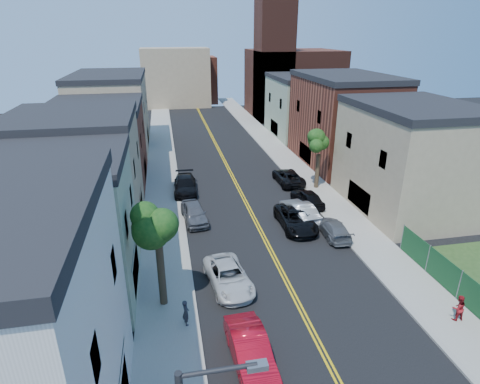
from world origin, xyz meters
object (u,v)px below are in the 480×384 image
grey_car_right (334,229)px  silver_car_right (299,211)px  black_suv_lane (296,219)px  grey_car_left (194,213)px  pedestrian_left (186,312)px  red_sedan (250,351)px  white_pickup (229,276)px  black_car_right (307,198)px  dark_car_right_far (288,177)px  black_car_left (185,185)px  pedestrian_right (458,308)px

grey_car_right → silver_car_right: size_ratio=0.90×
grey_car_right → black_suv_lane: 3.20m
grey_car_left → pedestrian_left: 13.01m
black_suv_lane → pedestrian_left: (-9.70, -10.17, 0.15)m
red_sedan → white_pickup: red_sedan is taller
black_car_right → black_suv_lane: black_suv_lane is taller
grey_car_right → dark_car_right_far: dark_car_right_far is taller
silver_car_right → black_suv_lane: silver_car_right is taller
white_pickup → black_car_right: bearing=42.6°
white_pickup → black_car_left: bearing=88.6°
pedestrian_left → pedestrian_right: size_ratio=0.98×
black_car_right → dark_car_right_far: bearing=-96.0°
pedestrian_right → pedestrian_left: bearing=-7.1°
white_pickup → black_car_left: 16.51m
white_pickup → silver_car_right: bearing=40.4°
white_pickup → black_car_left: (-1.70, 16.42, 0.08)m
white_pickup → grey_car_left: 9.80m
red_sedan → pedestrian_left: pedestrian_left is taller
black_car_left → red_sedan: bearing=-83.3°
black_car_left → grey_car_right: 15.89m
white_pickup → grey_car_right: size_ratio=1.16×
black_car_left → black_suv_lane: size_ratio=0.98×
pedestrian_left → red_sedan: bearing=-149.6°
black_car_left → pedestrian_right: bearing=-55.8°
silver_car_right → dark_car_right_far: size_ratio=0.93×
black_suv_lane → pedestrian_right: pedestrian_right is taller
grey_car_left → black_car_left: (-0.34, 6.71, -0.00)m
dark_car_right_far → black_car_right: bearing=88.7°
red_sedan → black_car_right: red_sedan is taller
white_pickup → pedestrian_left: bearing=-139.4°
white_pickup → pedestrian_right: 13.29m
silver_car_right → pedestrian_left: bearing=40.1°
silver_car_right → black_suv_lane: size_ratio=0.88×
grey_car_right → silver_car_right: bearing=-60.4°
grey_car_left → red_sedan: bearing=-91.4°
black_car_left → dark_car_right_far: black_car_left is taller
dark_car_right_far → pedestrian_left: (-12.20, -20.18, 0.19)m
black_suv_lane → pedestrian_right: (5.19, -12.69, 0.16)m
red_sedan → silver_car_right: bearing=59.7°
silver_car_right → pedestrian_left: pedestrian_left is taller
red_sedan → grey_car_left: size_ratio=1.05×
silver_car_right → pedestrian_left: 15.61m
black_car_right → black_suv_lane: 4.79m
silver_car_right → dark_car_right_far: silver_car_right is taller
silver_car_right → grey_car_left: bearing=-16.3°
white_pickup → black_suv_lane: black_suv_lane is taller
white_pickup → pedestrian_right: (11.99, -5.73, 0.23)m
black_car_right → pedestrian_right: size_ratio=2.88×
grey_car_right → black_car_right: 6.09m
grey_car_left → pedestrian_right: (13.34, -15.44, 0.14)m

